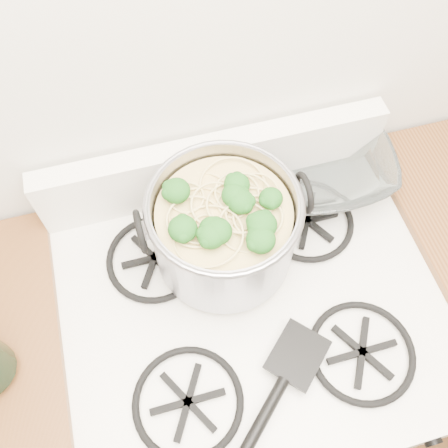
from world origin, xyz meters
TOP-DOWN VIEW (x-y plane):
  - gas_range at (0.00, 1.26)m, footprint 0.76×0.66m
  - counter_left at (-0.51, 1.26)m, footprint 0.25×0.65m
  - stock_pot at (-0.03, 1.39)m, footprint 0.32×0.29m
  - spatula at (0.05, 1.14)m, footprint 0.42×0.42m
  - glass_bowl at (0.23, 1.53)m, footprint 0.13×0.13m

SIDE VIEW (x-z plane):
  - gas_range at x=0.00m, z-range -0.03..0.90m
  - counter_left at x=-0.51m, z-range 0.00..0.92m
  - spatula at x=0.05m, z-range 0.92..0.95m
  - glass_bowl at x=0.23m, z-range 0.92..0.95m
  - stock_pot at x=-0.03m, z-range 0.92..1.12m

